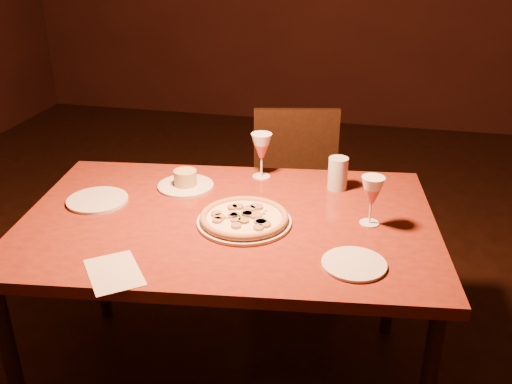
# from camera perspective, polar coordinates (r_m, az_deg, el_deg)

# --- Properties ---
(dining_table) EXTENTS (1.55, 1.10, 0.77)m
(dining_table) POSITION_cam_1_polar(r_m,az_deg,el_deg) (2.04, -2.77, -4.26)
(dining_table) COLOR maroon
(dining_table) RESTS_ON floor
(chair_far) EXTENTS (0.51, 0.51, 0.88)m
(chair_far) POSITION_cam_1_polar(r_m,az_deg,el_deg) (2.85, 4.05, 0.12)
(chair_far) COLOR black
(chair_far) RESTS_ON floor
(pizza_plate) EXTENTS (0.33, 0.33, 0.04)m
(pizza_plate) POSITION_cam_1_polar(r_m,az_deg,el_deg) (1.95, -1.19, -2.65)
(pizza_plate) COLOR silver
(pizza_plate) RESTS_ON dining_table
(ramekin_saucer) EXTENTS (0.22, 0.22, 0.07)m
(ramekin_saucer) POSITION_cam_1_polar(r_m,az_deg,el_deg) (2.24, -7.06, 1.03)
(ramekin_saucer) COLOR silver
(ramekin_saucer) RESTS_ON dining_table
(wine_glass_far) EXTENTS (0.08, 0.08, 0.18)m
(wine_glass_far) POSITION_cam_1_polar(r_m,az_deg,el_deg) (2.29, 0.55, 3.65)
(wine_glass_far) COLOR #C75953
(wine_glass_far) RESTS_ON dining_table
(wine_glass_right) EXTENTS (0.08, 0.08, 0.17)m
(wine_glass_right) POSITION_cam_1_polar(r_m,az_deg,el_deg) (1.96, 11.46, -0.86)
(wine_glass_right) COLOR #C75953
(wine_glass_right) RESTS_ON dining_table
(water_tumbler) EXTENTS (0.08, 0.08, 0.13)m
(water_tumbler) POSITION_cam_1_polar(r_m,az_deg,el_deg) (2.22, 8.18, 1.85)
(water_tumbler) COLOR #B6BEC7
(water_tumbler) RESTS_ON dining_table
(side_plate_left) EXTENTS (0.22, 0.22, 0.01)m
(side_plate_left) POSITION_cam_1_polar(r_m,az_deg,el_deg) (2.19, -15.58, -0.79)
(side_plate_left) COLOR silver
(side_plate_left) RESTS_ON dining_table
(side_plate_near) EXTENTS (0.20, 0.20, 0.01)m
(side_plate_near) POSITION_cam_1_polar(r_m,az_deg,el_deg) (1.75, 9.78, -7.11)
(side_plate_near) COLOR silver
(side_plate_near) RESTS_ON dining_table
(menu_card) EXTENTS (0.24, 0.26, 0.00)m
(menu_card) POSITION_cam_1_polar(r_m,az_deg,el_deg) (1.75, -14.00, -7.80)
(menu_card) COLOR beige
(menu_card) RESTS_ON dining_table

